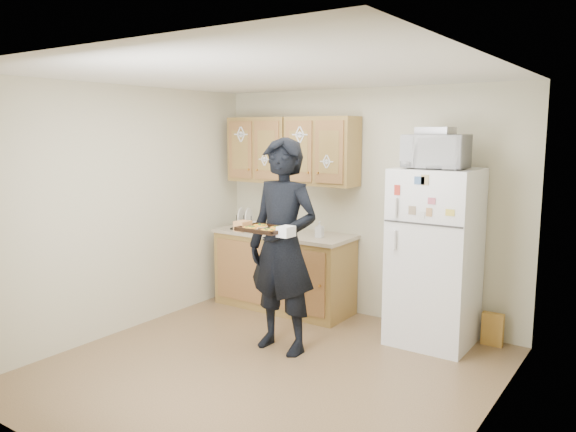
{
  "coord_description": "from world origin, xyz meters",
  "views": [
    {
      "loc": [
        2.76,
        -3.7,
        2.05
      ],
      "look_at": [
        -0.08,
        0.45,
        1.28
      ],
      "focal_mm": 35.0,
      "sensor_mm": 36.0,
      "label": 1
    }
  ],
  "objects_px": {
    "baking_tray": "(264,230)",
    "dish_rack": "(251,222)",
    "refrigerator": "(435,257)",
    "microwave": "(436,152)",
    "person": "(283,246)"
  },
  "relations": [
    {
      "from": "person",
      "to": "dish_rack",
      "type": "distance_m",
      "value": 1.53
    },
    {
      "from": "person",
      "to": "microwave",
      "type": "height_order",
      "value": "microwave"
    },
    {
      "from": "dish_rack",
      "to": "microwave",
      "type": "bearing_deg",
      "value": -1.88
    },
    {
      "from": "person",
      "to": "baking_tray",
      "type": "relative_size",
      "value": 4.74
    },
    {
      "from": "refrigerator",
      "to": "microwave",
      "type": "distance_m",
      "value": 1.01
    },
    {
      "from": "refrigerator",
      "to": "person",
      "type": "relative_size",
      "value": 0.85
    },
    {
      "from": "baking_tray",
      "to": "dish_rack",
      "type": "relative_size",
      "value": 1.02
    },
    {
      "from": "refrigerator",
      "to": "dish_rack",
      "type": "relative_size",
      "value": 4.13
    },
    {
      "from": "refrigerator",
      "to": "dish_rack",
      "type": "bearing_deg",
      "value": 179.4
    },
    {
      "from": "refrigerator",
      "to": "dish_rack",
      "type": "distance_m",
      "value": 2.26
    },
    {
      "from": "refrigerator",
      "to": "dish_rack",
      "type": "xyz_separation_m",
      "value": [
        -2.25,
        0.02,
        0.13
      ]
    },
    {
      "from": "person",
      "to": "baking_tray",
      "type": "bearing_deg",
      "value": -87.12
    },
    {
      "from": "refrigerator",
      "to": "baking_tray",
      "type": "distance_m",
      "value": 1.71
    },
    {
      "from": "refrigerator",
      "to": "baking_tray",
      "type": "bearing_deg",
      "value": -130.35
    },
    {
      "from": "baking_tray",
      "to": "dish_rack",
      "type": "height_order",
      "value": "baking_tray"
    }
  ]
}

